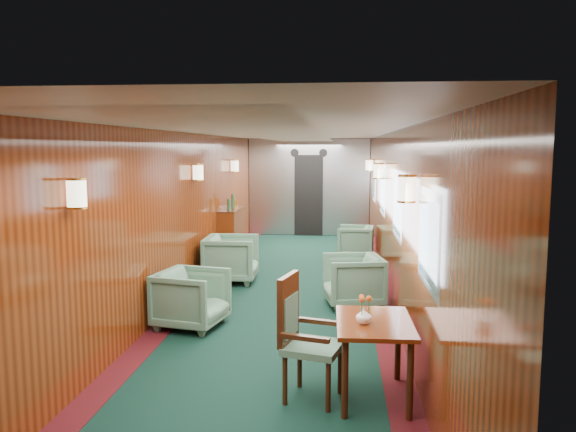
# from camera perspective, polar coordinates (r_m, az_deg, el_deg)

# --- Properties ---
(room) EXTENTS (12.00, 12.10, 2.40)m
(room) POSITION_cam_1_polar(r_m,az_deg,el_deg) (8.03, -0.27, 3.09)
(room) COLOR black
(room) RESTS_ON ground
(bulkhead) EXTENTS (2.98, 0.17, 2.39)m
(bulkhead) POSITION_cam_1_polar(r_m,az_deg,el_deg) (13.94, 2.13, 2.88)
(bulkhead) COLOR #A7A8AD
(bulkhead) RESTS_ON ground
(windows_right) EXTENTS (0.02, 8.60, 0.80)m
(windows_right) POSITION_cam_1_polar(r_m,az_deg,el_deg) (8.28, 10.21, 1.81)
(windows_right) COLOR #A7A9AD
(windows_right) RESTS_ON ground
(wall_sconces) EXTENTS (2.97, 7.97, 0.25)m
(wall_sconces) POSITION_cam_1_polar(r_m,az_deg,el_deg) (8.58, 0.10, 4.37)
(wall_sconces) COLOR #FFF1C6
(wall_sconces) RESTS_ON ground
(dining_table) EXTENTS (0.67, 0.94, 0.69)m
(dining_table) POSITION_cam_1_polar(r_m,az_deg,el_deg) (5.01, 8.73, -11.70)
(dining_table) COLOR #67280D
(dining_table) RESTS_ON ground
(side_chair) EXTENTS (0.58, 0.60, 1.09)m
(side_chair) POSITION_cam_1_polar(r_m,az_deg,el_deg) (4.97, 1.43, -11.71)
(side_chair) COLOR #22503E
(side_chair) RESTS_ON ground
(credenza) EXTENTS (0.35, 1.11, 1.27)m
(credenza) POSITION_cam_1_polar(r_m,az_deg,el_deg) (11.04, -5.80, -1.77)
(credenza) COLOR #67280D
(credenza) RESTS_ON ground
(flower_vase) EXTENTS (0.16, 0.16, 0.14)m
(flower_vase) POSITION_cam_1_polar(r_m,az_deg,el_deg) (4.87, 7.72, -10.00)
(flower_vase) COLOR white
(flower_vase) RESTS_ON dining_table
(armchair_left_near) EXTENTS (0.91, 0.90, 0.71)m
(armchair_left_near) POSITION_cam_1_polar(r_m,az_deg,el_deg) (6.99, -9.77, -8.27)
(armchair_left_near) COLOR #22503E
(armchair_left_near) RESTS_ON ground
(armchair_left_far) EXTENTS (0.86, 0.84, 0.76)m
(armchair_left_far) POSITION_cam_1_polar(r_m,az_deg,el_deg) (9.20, -5.77, -4.33)
(armchair_left_far) COLOR #22503E
(armchair_left_far) RESTS_ON ground
(armchair_right_near) EXTENTS (0.90, 0.89, 0.71)m
(armchair_right_near) POSITION_cam_1_polar(r_m,az_deg,el_deg) (7.85, 6.64, -6.51)
(armchair_right_near) COLOR #22503E
(armchair_right_near) RESTS_ON ground
(armchair_right_far) EXTENTS (0.75, 0.73, 0.63)m
(armchair_right_far) POSITION_cam_1_polar(r_m,az_deg,el_deg) (11.30, 6.86, -2.56)
(armchair_right_far) COLOR #22503E
(armchair_right_far) RESTS_ON ground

